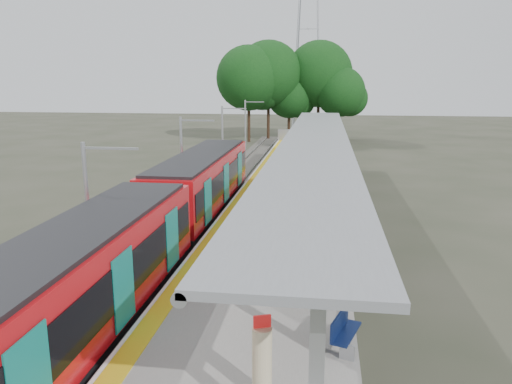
% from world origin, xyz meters
% --- Properties ---
extents(trackbed, '(3.00, 70.00, 0.24)m').
position_xyz_m(trackbed, '(-4.50, 20.00, 0.12)').
color(trackbed, '#59544C').
rests_on(trackbed, ground).
extents(platform, '(6.00, 50.00, 1.00)m').
position_xyz_m(platform, '(0.00, 20.00, 0.50)').
color(platform, gray).
rests_on(platform, ground).
extents(tactile_strip, '(0.60, 50.00, 0.02)m').
position_xyz_m(tactile_strip, '(-2.55, 20.00, 1.01)').
color(tactile_strip, gold).
rests_on(tactile_strip, platform).
extents(end_fence, '(6.00, 0.10, 1.20)m').
position_xyz_m(end_fence, '(0.00, 44.95, 1.60)').
color(end_fence, '#9EA0A5').
rests_on(end_fence, platform).
extents(train, '(2.74, 27.60, 3.62)m').
position_xyz_m(train, '(-4.50, 9.48, 2.05)').
color(train, black).
rests_on(train, ground).
extents(canopy, '(3.27, 38.00, 3.66)m').
position_xyz_m(canopy, '(1.61, 16.19, 4.20)').
color(canopy, '#9EA0A5').
rests_on(canopy, platform).
extents(pylon, '(8.00, 4.00, 38.00)m').
position_xyz_m(pylon, '(-1.00, 73.00, 19.00)').
color(pylon, '#9EA0A5').
rests_on(pylon, ground).
extents(tree_cluster, '(17.87, 12.00, 12.28)m').
position_xyz_m(tree_cluster, '(-2.53, 53.35, 7.54)').
color(tree_cluster, '#382316').
rests_on(tree_cluster, ground).
extents(catenary_masts, '(2.08, 48.16, 5.40)m').
position_xyz_m(catenary_masts, '(-6.22, 19.00, 2.91)').
color(catenary_masts, '#9EA0A5').
rests_on(catenary_masts, ground).
extents(bench_near, '(0.83, 1.42, 0.93)m').
position_xyz_m(bench_near, '(2.62, 2.17, 1.49)').
color(bench_near, '#0E1C4A').
rests_on(bench_near, platform).
extents(bench_mid, '(0.49, 1.57, 1.07)m').
position_xyz_m(bench_mid, '(2.58, 11.01, 1.56)').
color(bench_mid, '#0E1C4A').
rests_on(bench_mid, platform).
extents(bench_far, '(0.61, 1.74, 1.17)m').
position_xyz_m(bench_far, '(2.11, 22.43, 1.62)').
color(bench_far, '#0E1C4A').
rests_on(bench_far, platform).
extents(info_pillar_near, '(0.42, 0.42, 1.85)m').
position_xyz_m(info_pillar_near, '(0.87, -0.03, 1.80)').
color(info_pillar_near, beige).
rests_on(info_pillar_near, platform).
extents(info_pillar_far, '(0.40, 0.40, 1.77)m').
position_xyz_m(info_pillar_far, '(1.62, 26.52, 1.77)').
color(info_pillar_far, beige).
rests_on(info_pillar_far, platform).
extents(litter_bin, '(0.51, 0.51, 0.79)m').
position_xyz_m(litter_bin, '(1.45, 10.32, 1.40)').
color(litter_bin, '#9EA0A5').
rests_on(litter_bin, platform).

